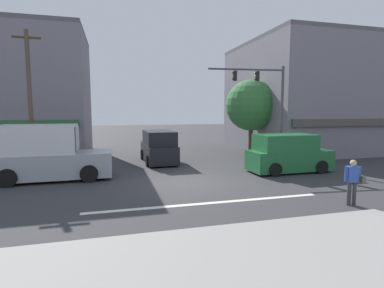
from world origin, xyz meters
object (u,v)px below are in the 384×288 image
object	(u,v)px
utility_pole_near_left	(30,100)
box_truck_crossing_leftbound	(48,155)
van_crossing_center	(288,154)
van_waiting_far	(159,147)
pedestrian_foreground_with_bag	(353,180)
traffic_light_mast	(268,99)
street_tree	(251,105)

from	to	relation	value
utility_pole_near_left	box_truck_crossing_leftbound	xyz separation A→B (m)	(1.14, -2.17, -2.73)
van_crossing_center	van_waiting_far	bearing A→B (deg)	142.30
box_truck_crossing_leftbound	van_waiting_far	world-z (taller)	box_truck_crossing_leftbound
pedestrian_foreground_with_bag	traffic_light_mast	bearing A→B (deg)	81.89
traffic_light_mast	street_tree	bearing A→B (deg)	77.85
utility_pole_near_left	van_crossing_center	bearing A→B (deg)	-13.95
utility_pole_near_left	traffic_light_mast	xyz separation A→B (m)	(13.75, -0.85, 0.19)
box_truck_crossing_leftbound	traffic_light_mast	bearing A→B (deg)	5.98
van_crossing_center	pedestrian_foreground_with_bag	xyz separation A→B (m)	(-1.15, -5.92, -0.05)
traffic_light_mast	utility_pole_near_left	bearing A→B (deg)	176.48
utility_pole_near_left	van_waiting_far	xyz separation A→B (m)	(7.19, 1.63, -2.98)
box_truck_crossing_leftbound	utility_pole_near_left	bearing A→B (deg)	117.83
van_waiting_far	street_tree	bearing A→B (deg)	11.97
street_tree	utility_pole_near_left	xyz separation A→B (m)	(-14.62, -3.20, 0.15)
van_crossing_center	van_waiting_far	world-z (taller)	same
traffic_light_mast	van_waiting_far	size ratio (longest dim) A/B	1.34
van_crossing_center	box_truck_crossing_leftbound	distance (m)	12.61
utility_pole_near_left	van_crossing_center	size ratio (longest dim) A/B	1.66
utility_pole_near_left	van_waiting_far	size ratio (longest dim) A/B	1.66
street_tree	van_waiting_far	xyz separation A→B (m)	(-7.43, -1.58, -2.82)
utility_pole_near_left	van_crossing_center	distance (m)	14.42
van_waiting_far	pedestrian_foreground_with_bag	world-z (taller)	van_waiting_far
street_tree	utility_pole_near_left	bearing A→B (deg)	-167.65
street_tree	van_waiting_far	distance (m)	8.10
traffic_light_mast	pedestrian_foreground_with_bag	world-z (taller)	traffic_light_mast
van_waiting_far	pedestrian_foreground_with_bag	xyz separation A→B (m)	(5.35, -10.94, -0.05)
street_tree	pedestrian_foreground_with_bag	size ratio (longest dim) A/B	3.47
van_waiting_far	van_crossing_center	bearing A→B (deg)	-37.70
van_crossing_center	traffic_light_mast	bearing A→B (deg)	88.69
utility_pole_near_left	box_truck_crossing_leftbound	bearing A→B (deg)	-62.17
van_crossing_center	box_truck_crossing_leftbound	size ratio (longest dim) A/B	0.82
street_tree	van_crossing_center	world-z (taller)	street_tree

